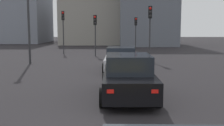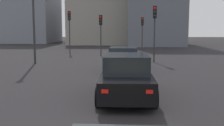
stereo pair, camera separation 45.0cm
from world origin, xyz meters
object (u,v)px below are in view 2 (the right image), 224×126
(traffic_light_near_left, at_px, (142,27))
(traffic_light_far_right, at_px, (101,27))
(car_white_left_lead, at_px, (123,59))
(car_black_left_second, at_px, (126,77))
(traffic_light_far_left, at_px, (155,22))
(traffic_light_near_right, at_px, (69,23))

(traffic_light_near_left, distance_m, traffic_light_far_right, 7.44)
(car_white_left_lead, height_order, car_black_left_second, car_black_left_second)
(traffic_light_far_left, bearing_deg, traffic_light_near_right, -125.02)
(traffic_light_near_left, bearing_deg, car_white_left_lead, -14.17)
(car_black_left_second, bearing_deg, car_white_left_lead, 0.55)
(traffic_light_near_right, distance_m, traffic_light_far_left, 10.41)
(car_black_left_second, relative_size, traffic_light_near_right, 1.11)
(car_white_left_lead, bearing_deg, car_black_left_second, -177.84)
(traffic_light_far_left, relative_size, traffic_light_far_right, 1.11)
(traffic_light_far_left, bearing_deg, car_white_left_lead, -20.97)
(car_black_left_second, xyz_separation_m, traffic_light_near_left, (21.29, -1.95, 1.96))
(traffic_light_near_left, relative_size, traffic_light_far_right, 1.01)
(car_white_left_lead, height_order, traffic_light_far_left, traffic_light_far_left)
(traffic_light_far_right, bearing_deg, car_black_left_second, 14.14)
(traffic_light_near_right, height_order, traffic_light_far_left, traffic_light_near_right)
(car_white_left_lead, distance_m, car_black_left_second, 6.34)
(car_white_left_lead, distance_m, traffic_light_far_right, 9.26)
(car_black_left_second, distance_m, traffic_light_far_right, 15.42)
(traffic_light_far_left, distance_m, traffic_light_far_right, 6.30)
(car_white_left_lead, xyz_separation_m, traffic_light_far_right, (8.79, 2.11, 2.00))
(traffic_light_far_right, bearing_deg, traffic_light_near_left, 151.67)
(traffic_light_far_left, bearing_deg, car_black_left_second, -4.45)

